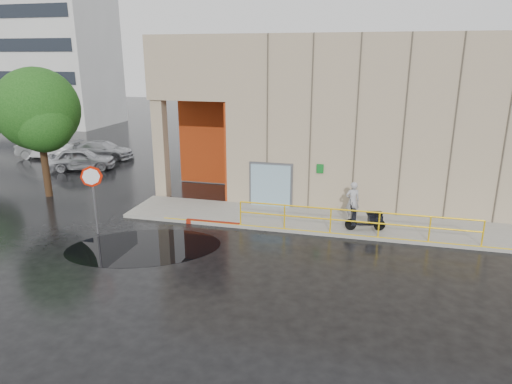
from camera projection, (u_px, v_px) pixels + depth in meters
The scene contains 14 objects.
ground at pixel (230, 259), 16.51m from camera, with size 120.00×120.00×0.00m, color black.
sidewalk at pixel (349, 224), 19.73m from camera, with size 20.00×3.00×0.15m, color gray.
building at pixel (381, 111), 24.30m from camera, with size 20.00×10.17×8.00m.
guardrail at pixel (354, 222), 18.24m from camera, with size 9.56×0.06×1.03m.
distant_building at pixel (50, 51), 46.88m from camera, with size 12.00×8.08×15.00m.
person at pixel (353, 201), 19.77m from camera, with size 0.63×0.41×1.72m, color #9B9BA0.
scooter at pixel (366, 213), 18.62m from camera, with size 1.68×0.84×1.27m.
stop_sign at pixel (93, 186), 18.26m from camera, with size 0.78×0.45×2.87m.
red_curb at pixel (213, 223), 19.77m from camera, with size 2.40×0.18×0.18m, color maroon.
puddle at pixel (144, 247), 17.52m from camera, with size 5.88×3.62×0.01m, color black.
car_a at pixel (81, 159), 29.20m from camera, with size 1.66×4.14×1.41m, color silver.
car_b at pixel (47, 149), 32.44m from camera, with size 1.45×4.16×1.37m, color silver.
car_c at pixel (103, 150), 32.40m from camera, with size 1.76×4.33×1.26m, color #B5B7BC.
tree_near at pixel (39, 113), 22.52m from camera, with size 4.10×4.10×6.56m.
Camera 1 is at (4.61, -14.42, 7.08)m, focal length 32.00 mm.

